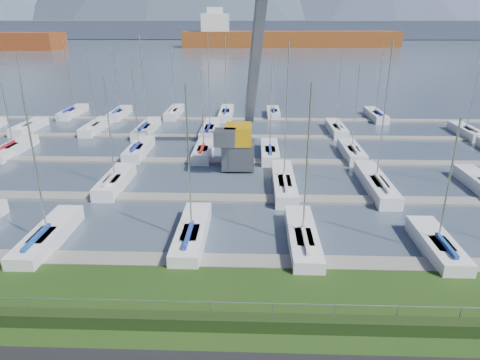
{
  "coord_description": "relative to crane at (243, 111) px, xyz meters",
  "views": [
    {
      "loc": [
        1.01,
        -17.21,
        14.14
      ],
      "look_at": [
        0.0,
        12.0,
        3.0
      ],
      "focal_mm": 32.0,
      "sensor_mm": 36.0,
      "label": 1
    }
  ],
  "objects": [
    {
      "name": "water",
      "position": [
        0.13,
        234.8,
        -5.73
      ],
      "size": [
        800.0,
        540.0,
        0.2
      ],
      "primitive_type": "cube",
      "color": "#425061"
    },
    {
      "name": "docks",
      "position": [
        0.13,
        0.8,
        -5.55
      ],
      "size": [
        90.0,
        41.6,
        0.25
      ],
      "color": "slate",
      "rests_on": "water"
    },
    {
      "name": "cargo_ship_mid",
      "position": [
        14.79,
        191.61,
        -1.88
      ],
      "size": [
        112.24,
        26.02,
        21.5
      ],
      "rotation": [
        0.0,
        0.0,
        0.07
      ],
      "color": "brown",
      "rests_on": "water"
    },
    {
      "name": "foothill",
      "position": [
        0.13,
        304.8,
        0.67
      ],
      "size": [
        900.0,
        80.0,
        12.0
      ],
      "primitive_type": "cube",
      "color": "#3E475B",
      "rests_on": "water"
    },
    {
      "name": "fence",
      "position": [
        0.13,
        -25.2,
        -4.13
      ],
      "size": [
        80.0,
        0.04,
        0.04
      ],
      "primitive_type": "cylinder",
      "rotation": [
        0.0,
        1.57,
        0.0
      ],
      "color": "#989AA1",
      "rests_on": "grass"
    },
    {
      "name": "sailboat_fleet",
      "position": [
        -2.29,
        2.28,
        -0.01
      ],
      "size": [
        75.46,
        49.26,
        13.39
      ],
      "color": "silver",
      "rests_on": "water"
    },
    {
      "name": "hedge",
      "position": [
        0.13,
        -25.6,
        -4.98
      ],
      "size": [
        80.0,
        0.7,
        0.7
      ],
      "primitive_type": "cube",
      "color": "#1E3011",
      "rests_on": "grass"
    },
    {
      "name": "crane",
      "position": [
        0.0,
        0.0,
        0.0
      ],
      "size": [
        5.5,
        13.21,
        22.35
      ],
      "rotation": [
        0.0,
        0.0,
        0.0
      ],
      "color": "slate",
      "rests_on": "water"
    }
  ]
}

